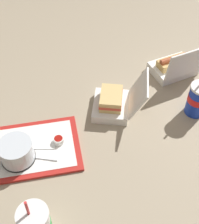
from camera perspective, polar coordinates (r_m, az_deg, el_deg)
The scene contains 9 objects.
ground_plane at distance 1.28m, azimuth 2.65°, elevation -2.41°, with size 3.20×3.20×0.00m, color gray.
food_tray at distance 1.22m, azimuth -12.42°, elevation -6.63°, with size 0.41×0.33×0.01m.
cake_container at distance 1.17m, azimuth -14.91°, elevation -7.09°, with size 0.13×0.13×0.08m.
ketchup_cup at distance 1.20m, azimuth -7.48°, elevation -5.10°, with size 0.04×0.04×0.02m.
napkin_stack at distance 1.23m, azimuth -10.25°, elevation -4.81°, with size 0.10×0.10×0.00m, color white.
plastic_fork at distance 1.18m, azimuth -10.27°, elevation -8.23°, with size 0.11×0.01×0.01m, color white.
clamshell_sandwich_right at distance 1.30m, azimuth 2.65°, elevation 1.77°, with size 0.27×0.25×0.17m.
clamshell_hotdog_center at distance 1.52m, azimuth 13.56°, elevation 8.15°, with size 0.21×0.18×0.18m.
soda_cup_center at distance 1.33m, azimuth 17.55°, elevation 2.24°, with size 0.09×0.09×0.21m.
Camera 1 is at (0.36, 0.73, 0.98)m, focal length 50.00 mm.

